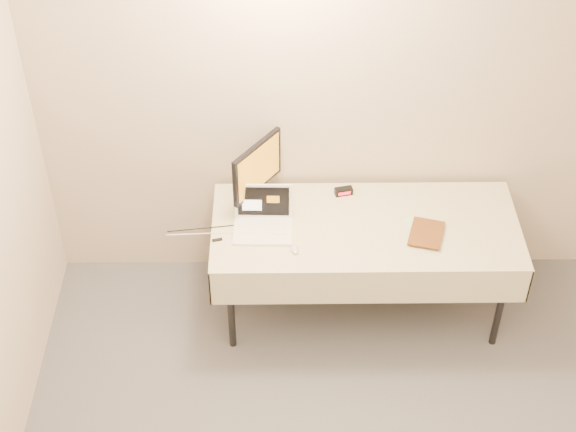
{
  "coord_description": "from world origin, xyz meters",
  "views": [
    {
      "loc": [
        -0.51,
        -1.92,
        4.26
      ],
      "look_at": [
        -0.47,
        1.99,
        0.86
      ],
      "focal_mm": 55.0,
      "sensor_mm": 36.0,
      "label": 1
    }
  ],
  "objects_px": {
    "monitor": "(257,170)",
    "book": "(412,217)",
    "table": "(365,233)",
    "laptop": "(263,219)"
  },
  "relations": [
    {
      "from": "laptop",
      "to": "book",
      "type": "xyz_separation_m",
      "value": [
        0.88,
        -0.07,
        0.07
      ]
    },
    {
      "from": "laptop",
      "to": "monitor",
      "type": "height_order",
      "value": "monitor"
    },
    {
      "from": "monitor",
      "to": "book",
      "type": "relative_size",
      "value": 1.78
    },
    {
      "from": "laptop",
      "to": "monitor",
      "type": "distance_m",
      "value": 0.3
    },
    {
      "from": "table",
      "to": "book",
      "type": "height_order",
      "value": "book"
    },
    {
      "from": "laptop",
      "to": "monitor",
      "type": "relative_size",
      "value": 0.79
    },
    {
      "from": "laptop",
      "to": "table",
      "type": "bearing_deg",
      "value": 2.06
    },
    {
      "from": "table",
      "to": "laptop",
      "type": "bearing_deg",
      "value": -179.6
    },
    {
      "from": "laptop",
      "to": "book",
      "type": "distance_m",
      "value": 0.88
    },
    {
      "from": "table",
      "to": "laptop",
      "type": "xyz_separation_m",
      "value": [
        -0.62,
        -0.0,
        0.12
      ]
    }
  ]
}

